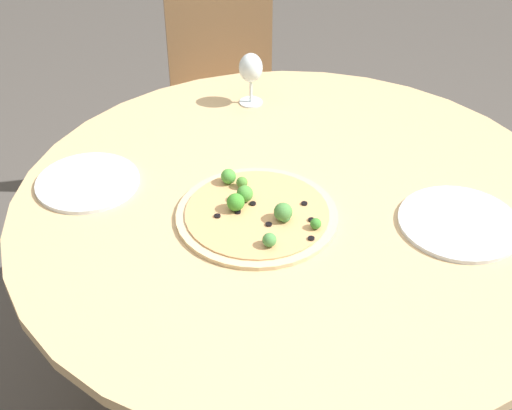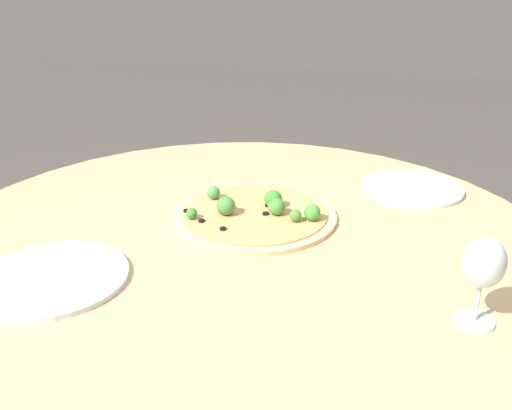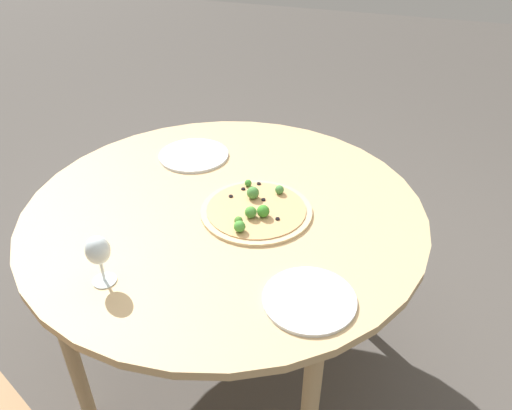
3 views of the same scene
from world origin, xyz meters
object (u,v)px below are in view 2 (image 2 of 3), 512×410
Objects in this scene: plate_far at (412,188)px; plate_near at (53,277)px; wine_glass at (484,266)px; pizza at (256,213)px.

plate_near is at bearing -135.41° from plate_far.
wine_glass is 0.72m from plate_near.
wine_glass is 0.55m from plate_far.
pizza is at bearing 50.85° from plate_near.
pizza is at bearing 146.56° from wine_glass.
plate_far is (0.33, 0.25, -0.01)m from pizza.
pizza is 0.41m from plate_far.
pizza is 0.52m from wine_glass.
pizza is at bearing -142.13° from plate_far.
pizza reaches higher than plate_near.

